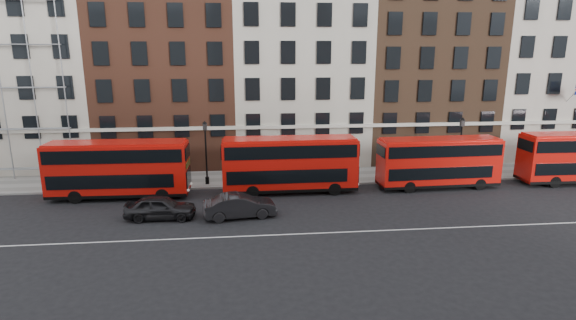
{
  "coord_description": "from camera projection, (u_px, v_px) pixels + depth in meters",
  "views": [
    {
      "loc": [
        -5.79,
        -27.61,
        11.08
      ],
      "look_at": [
        -2.43,
        5.0,
        3.0
      ],
      "focal_mm": 28.0,
      "sensor_mm": 36.0,
      "label": 1
    }
  ],
  "objects": [
    {
      "name": "bus_c",
      "position": [
        438.0,
        161.0,
        36.53
      ],
      "size": [
        9.95,
        2.71,
        4.15
      ],
      "rotation": [
        0.0,
        0.0,
        0.03
      ],
      "color": "red",
      "rests_on": "ground"
    },
    {
      "name": "bus_b",
      "position": [
        289.0,
        163.0,
        35.28
      ],
      "size": [
        10.58,
        2.64,
        4.43
      ],
      "rotation": [
        0.0,
        0.0,
        0.01
      ],
      "color": "red",
      "rests_on": "ground"
    },
    {
      "name": "iron_railings",
      "position": [
        305.0,
        164.0,
        42.01
      ],
      "size": [
        6.6,
        0.06,
        1.0
      ],
      "primitive_type": null,
      "color": "black",
      "rests_on": "pavement"
    },
    {
      "name": "ground",
      "position": [
        332.0,
        221.0,
        29.9
      ],
      "size": [
        120.0,
        120.0,
        0.0
      ],
      "primitive_type": "plane",
      "color": "black",
      "rests_on": "ground"
    },
    {
      "name": "lamp_post_right",
      "position": [
        460.0,
        145.0,
        38.76
      ],
      "size": [
        0.44,
        0.44,
        5.33
      ],
      "color": "black",
      "rests_on": "pavement"
    },
    {
      "name": "road_centre_line",
      "position": [
        338.0,
        232.0,
        27.96
      ],
      "size": [
        70.0,
        0.12,
        0.01
      ],
      "primitive_type": "cube",
      "color": "white",
      "rests_on": "ground"
    },
    {
      "name": "pavement",
      "position": [
        309.0,
        176.0,
        40.02
      ],
      "size": [
        80.0,
        5.0,
        0.15
      ],
      "primitive_type": "cube",
      "color": "slate",
      "rests_on": "ground"
    },
    {
      "name": "car_front",
      "position": [
        240.0,
        206.0,
        30.33
      ],
      "size": [
        5.09,
        2.38,
        1.61
      ],
      "primitive_type": "imported",
      "rotation": [
        0.0,
        0.0,
        1.71
      ],
      "color": "#242427",
      "rests_on": "ground"
    },
    {
      "name": "lamp_post_left",
      "position": [
        206.0,
        150.0,
        36.89
      ],
      "size": [
        0.44,
        0.44,
        5.33
      ],
      "color": "black",
      "rests_on": "pavement"
    },
    {
      "name": "building_terrace",
      "position": [
        296.0,
        58.0,
        44.69
      ],
      "size": [
        64.0,
        11.95,
        22.0
      ],
      "color": "#AFA798",
      "rests_on": "ground"
    },
    {
      "name": "car_rear",
      "position": [
        160.0,
        207.0,
        30.1
      ],
      "size": [
        4.75,
        2.09,
        1.59
      ],
      "primitive_type": "imported",
      "rotation": [
        0.0,
        0.0,
        1.53
      ],
      "color": "black",
      "rests_on": "ground"
    },
    {
      "name": "kerb",
      "position": [
        313.0,
        185.0,
        37.6
      ],
      "size": [
        80.0,
        0.3,
        0.16
      ],
      "primitive_type": "cube",
      "color": "gray",
      "rests_on": "ground"
    },
    {
      "name": "bus_a",
      "position": [
        118.0,
        168.0,
        33.99
      ],
      "size": [
        10.5,
        2.78,
        4.38
      ],
      "rotation": [
        0.0,
        0.0,
        -0.02
      ],
      "color": "red",
      "rests_on": "ground"
    }
  ]
}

